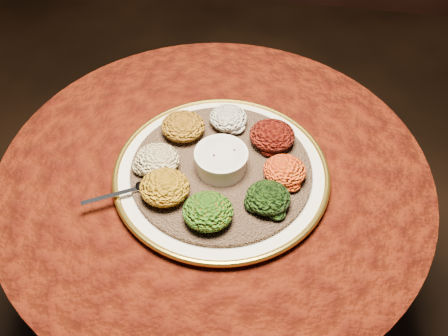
# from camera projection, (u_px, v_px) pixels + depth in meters

# --- Properties ---
(table) EXTENTS (0.96, 0.96, 0.73)m
(table) POSITION_uv_depth(u_px,v_px,m) (215.00, 217.00, 1.24)
(table) COLOR black
(table) RESTS_ON ground
(platter) EXTENTS (0.53, 0.53, 0.02)m
(platter) POSITION_uv_depth(u_px,v_px,m) (221.00, 173.00, 1.08)
(platter) COLOR silver
(platter) RESTS_ON table
(injera) EXTENTS (0.50, 0.50, 0.01)m
(injera) POSITION_uv_depth(u_px,v_px,m) (221.00, 169.00, 1.07)
(injera) COLOR brown
(injera) RESTS_ON platter
(stew_bowl) EXTENTS (0.11, 0.11, 0.05)m
(stew_bowl) POSITION_uv_depth(u_px,v_px,m) (221.00, 159.00, 1.05)
(stew_bowl) COLOR silver
(stew_bowl) RESTS_ON injera
(spoon) EXTENTS (0.14, 0.09, 0.01)m
(spoon) POSITION_uv_depth(u_px,v_px,m) (141.00, 188.00, 1.03)
(spoon) COLOR silver
(spoon) RESTS_ON injera
(portion_ayib) EXTENTS (0.09, 0.08, 0.04)m
(portion_ayib) POSITION_uv_depth(u_px,v_px,m) (228.00, 118.00, 1.14)
(portion_ayib) COLOR beige
(portion_ayib) RESTS_ON injera
(portion_kitfo) EXTENTS (0.10, 0.10, 0.05)m
(portion_kitfo) POSITION_uv_depth(u_px,v_px,m) (272.00, 135.00, 1.10)
(portion_kitfo) COLOR black
(portion_kitfo) RESTS_ON injera
(portion_tikil) EXTENTS (0.09, 0.09, 0.04)m
(portion_tikil) POSITION_uv_depth(u_px,v_px,m) (285.00, 170.00, 1.04)
(portion_tikil) COLOR #C37D10
(portion_tikil) RESTS_ON injera
(portion_gomen) EXTENTS (0.09, 0.09, 0.04)m
(portion_gomen) POSITION_uv_depth(u_px,v_px,m) (268.00, 198.00, 0.99)
(portion_gomen) COLOR black
(portion_gomen) RESTS_ON injera
(portion_mixveg) EXTENTS (0.10, 0.10, 0.05)m
(portion_mixveg) POSITION_uv_depth(u_px,v_px,m) (208.00, 211.00, 0.96)
(portion_mixveg) COLOR #A9440A
(portion_mixveg) RESTS_ON injera
(portion_kik) EXTENTS (0.10, 0.10, 0.05)m
(portion_kik) POSITION_uv_depth(u_px,v_px,m) (165.00, 187.00, 1.00)
(portion_kik) COLOR #BA6E10
(portion_kik) RESTS_ON injera
(portion_timatim) EXTENTS (0.10, 0.09, 0.05)m
(portion_timatim) POSITION_uv_depth(u_px,v_px,m) (157.00, 160.00, 1.05)
(portion_timatim) COLOR maroon
(portion_timatim) RESTS_ON injera
(portion_shiro) EXTENTS (0.10, 0.09, 0.05)m
(portion_shiro) POSITION_uv_depth(u_px,v_px,m) (183.00, 126.00, 1.12)
(portion_shiro) COLOR #9D6012
(portion_shiro) RESTS_ON injera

